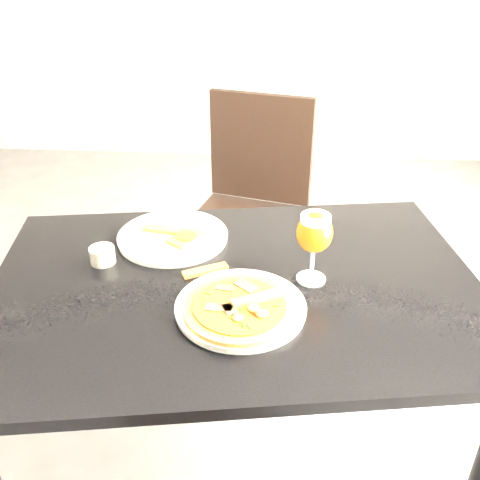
# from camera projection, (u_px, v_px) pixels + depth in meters

# --- Properties ---
(dining_table) EXTENTS (1.31, 0.97, 0.75)m
(dining_table) POSITION_uv_depth(u_px,v_px,m) (236.00, 311.00, 1.36)
(dining_table) COLOR black
(dining_table) RESTS_ON ground
(chair_far) EXTENTS (0.54, 0.54, 0.96)m
(chair_far) POSITION_uv_depth(u_px,v_px,m) (250.00, 208.00, 2.15)
(chair_far) COLOR black
(chair_far) RESTS_ON ground
(plate_main) EXTENTS (0.34, 0.34, 0.02)m
(plate_main) POSITION_uv_depth(u_px,v_px,m) (241.00, 308.00, 1.21)
(plate_main) COLOR white
(plate_main) RESTS_ON dining_table
(pizza) EXTENTS (0.25, 0.25, 0.03)m
(pizza) POSITION_uv_depth(u_px,v_px,m) (240.00, 307.00, 1.19)
(pizza) COLOR brown
(pizza) RESTS_ON plate_main
(plate_second) EXTENTS (0.39, 0.39, 0.02)m
(plate_second) POSITION_uv_depth(u_px,v_px,m) (173.00, 237.00, 1.49)
(plate_second) COLOR white
(plate_second) RESTS_ON dining_table
(crust_scraps) EXTENTS (0.18, 0.12, 0.01)m
(crust_scraps) POSITION_uv_depth(u_px,v_px,m) (179.00, 235.00, 1.47)
(crust_scraps) COLOR brown
(crust_scraps) RESTS_ON plate_second
(loose_crust) EXTENTS (0.12, 0.08, 0.01)m
(loose_crust) POSITION_uv_depth(u_px,v_px,m) (205.00, 270.00, 1.35)
(loose_crust) COLOR brown
(loose_crust) RESTS_ON dining_table
(sauce_cup) EXTENTS (0.07, 0.07, 0.04)m
(sauce_cup) POSITION_uv_depth(u_px,v_px,m) (102.00, 254.00, 1.38)
(sauce_cup) COLOR beige
(sauce_cup) RESTS_ON dining_table
(beer_glass) EXTENTS (0.09, 0.09, 0.18)m
(beer_glass) POSITION_uv_depth(u_px,v_px,m) (315.00, 233.00, 1.26)
(beer_glass) COLOR silver
(beer_glass) RESTS_ON dining_table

